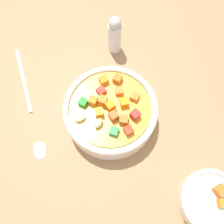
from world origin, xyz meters
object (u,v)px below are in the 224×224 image
at_px(soup_bowl_main, 112,112).
at_px(pepper_shaker, 116,35).
at_px(spoon, 32,111).
at_px(side_bowl_small, 212,201).

xyz_separation_m(soup_bowl_main, pepper_shaker, (-0.15, 0.01, 0.02)).
xyz_separation_m(spoon, side_bowl_small, (0.17, 0.31, 0.01)).
bearing_deg(side_bowl_small, spoon, -118.24).
distance_m(spoon, side_bowl_small, 0.35).
distance_m(soup_bowl_main, pepper_shaker, 0.16).
bearing_deg(soup_bowl_main, pepper_shaker, 176.11).
relative_size(spoon, pepper_shaker, 2.65).
xyz_separation_m(spoon, pepper_shaker, (-0.14, 0.16, 0.04)).
distance_m(soup_bowl_main, side_bowl_small, 0.22).
height_order(spoon, pepper_shaker, pepper_shaker).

